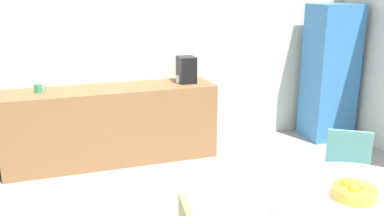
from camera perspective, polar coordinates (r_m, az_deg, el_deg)
name	(u,v)px	position (r m, az deg, el deg)	size (l,w,h in m)	color
wall_back	(136,48)	(5.29, -7.66, 8.09)	(6.00, 0.10, 2.60)	silver
counter_block	(112,125)	(5.08, -10.84, -2.24)	(2.46, 0.60, 0.90)	brown
locker_cabinet	(330,73)	(5.97, 18.26, 4.55)	(0.60, 0.50, 1.82)	#3372B2
chair_teal	(348,168)	(3.91, 20.49, -7.63)	(0.58, 0.58, 0.83)	silver
fruit_bowl	(354,191)	(2.89, 21.22, -10.53)	(0.28, 0.28, 0.11)	gold
mug_white	(180,79)	(5.12, -1.69, 3.97)	(0.13, 0.08, 0.09)	white
mug_green	(39,88)	(4.95, -20.18, 2.53)	(0.13, 0.08, 0.09)	#338C59
coffee_maker	(186,70)	(5.12, -0.77, 5.25)	(0.20, 0.24, 0.32)	black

